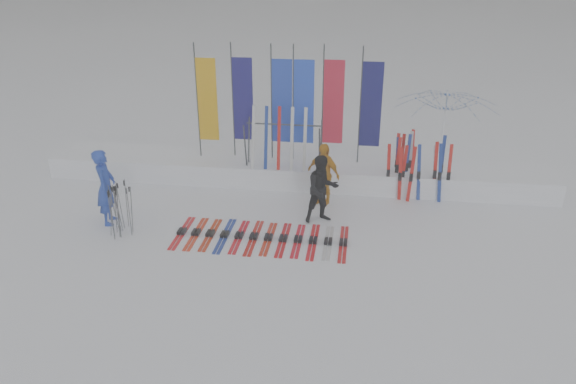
# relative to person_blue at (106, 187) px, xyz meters

# --- Properties ---
(ground) EXTENTS (120.00, 120.00, 0.00)m
(ground) POSITION_rel_person_blue_xyz_m (4.14, -1.43, -0.93)
(ground) COLOR white
(ground) RESTS_ON ground
(snow_bank) EXTENTS (14.00, 1.60, 0.60)m
(snow_bank) POSITION_rel_person_blue_xyz_m (4.14, 3.17, -0.63)
(snow_bank) COLOR white
(snow_bank) RESTS_ON ground
(person_blue) EXTENTS (0.59, 0.76, 1.86)m
(person_blue) POSITION_rel_person_blue_xyz_m (0.00, 0.00, 0.00)
(person_blue) COLOR #1D39AA
(person_blue) RESTS_ON ground
(person_black) EXTENTS (1.01, 0.92, 1.68)m
(person_black) POSITION_rel_person_blue_xyz_m (5.08, 0.78, -0.09)
(person_black) COLOR black
(person_black) RESTS_ON ground
(person_yellow) EXTENTS (1.02, 0.82, 1.63)m
(person_yellow) POSITION_rel_person_blue_xyz_m (5.02, 1.83, -0.12)
(person_yellow) COLOR orange
(person_yellow) RESTS_ON ground
(tent_canopy) EXTENTS (2.93, 2.98, 2.59)m
(tent_canopy) POSITION_rel_person_blue_xyz_m (8.18, 3.99, 0.36)
(tent_canopy) COLOR white
(tent_canopy) RESTS_ON ground
(ski_row) EXTENTS (3.94, 1.69, 0.07)m
(ski_row) POSITION_rel_person_blue_xyz_m (3.79, -0.30, -0.90)
(ski_row) COLOR red
(ski_row) RESTS_ON ground
(pole_cluster) EXTENTS (0.57, 0.73, 1.25)m
(pole_cluster) POSITION_rel_person_blue_xyz_m (0.50, -0.51, -0.33)
(pole_cluster) COLOR #595B60
(pole_cluster) RESTS_ON ground
(feather_flags) EXTENTS (5.05, 0.24, 3.20)m
(feather_flags) POSITION_rel_person_blue_xyz_m (3.90, 3.35, 1.31)
(feather_flags) COLOR #383A3F
(feather_flags) RESTS_ON ground
(ski_rack) EXTENTS (2.04, 0.80, 1.23)m
(ski_rack) POSITION_rel_person_blue_xyz_m (3.84, 2.77, 0.45)
(ski_rack) COLOR #383A3F
(ski_rack) RESTS_ON ground
(upright_skis) EXTENTS (1.62, 1.06, 1.67)m
(upright_skis) POSITION_rel_person_blue_xyz_m (7.36, 2.65, -0.15)
(upright_skis) COLOR navy
(upright_skis) RESTS_ON ground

